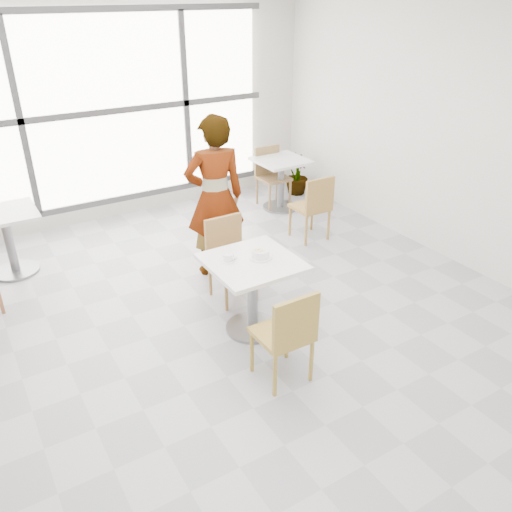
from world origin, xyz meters
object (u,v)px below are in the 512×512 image
chair_near (288,332)px  bg_table_right (281,177)px  oatmeal_bowl (261,254)px  plant_right (297,174)px  bg_chair_right_near (314,204)px  coffee_cup (228,258)px  bg_table_left (7,234)px  bg_chair_right_far (271,172)px  person (215,197)px  main_table (252,282)px  chair_far (229,253)px

chair_near → bg_table_right: bearing=-123.0°
bg_table_right → oatmeal_bowl: bearing=-127.4°
oatmeal_bowl → plant_right: 3.76m
bg_chair_right_near → chair_near: bearing=48.7°
coffee_cup → bg_table_left: (-1.58, 2.30, -0.29)m
bg_chair_right_far → plant_right: size_ratio=1.36×
bg_chair_right_near → plant_right: 1.74m
person → main_table: bearing=89.9°
chair_near → chair_far: bearing=-100.3°
chair_near → bg_table_left: 3.59m
bg_table_left → bg_chair_right_near: 3.65m
chair_far → plant_right: size_ratio=1.36×
person → bg_chair_right_far: (1.67, 1.46, -0.41)m
chair_far → main_table: bearing=-100.2°
oatmeal_bowl → bg_chair_right_far: bearing=55.5°
oatmeal_bowl → bg_chair_right_far: bg_chair_right_far is taller
chair_near → chair_far: (0.27, 1.47, 0.00)m
plant_right → oatmeal_bowl: bearing=-130.7°
main_table → coffee_cup: 0.34m
bg_table_left → chair_far: bearing=-42.5°
chair_near → bg_chair_right_far: same height
oatmeal_bowl → bg_table_right: (1.87, 2.45, -0.31)m
main_table → bg_chair_right_near: bg_chair_right_near is taller
chair_near → main_table: bearing=-100.4°
chair_near → bg_table_left: chair_near is taller
person → bg_chair_right_near: (1.45, 0.09, -0.41)m
bg_table_left → main_table: bearing=-53.7°
chair_far → bg_table_left: chair_far is taller
plant_right → bg_chair_right_far: bearing=-165.4°
bg_table_left → person: bearing=-30.4°
oatmeal_bowl → plant_right: size_ratio=0.33×
chair_near → bg_table_right: size_ratio=1.16×
bg_table_left → bg_chair_right_far: bg_chair_right_far is taller
coffee_cup → plant_right: coffee_cup is taller
chair_near → chair_far: 1.50m
chair_far → plant_right: chair_far is taller
bg_chair_right_far → bg_table_right: bearing=-81.6°
bg_table_left → bg_chair_right_near: bearing=-17.5°
person → bg_chair_right_far: bearing=-127.1°
chair_far → plant_right: bearing=41.9°
person → bg_chair_right_far: 2.26m
bg_table_left → bg_table_right: size_ratio=1.00×
bg_table_left → bg_table_right: same height
person → oatmeal_bowl: bearing=94.1°
chair_far → chair_near: bearing=-100.3°
coffee_cup → chair_near: bearing=-87.1°
main_table → bg_table_left: same height
bg_chair_right_near → bg_chair_right_far: bearing=-99.3°
oatmeal_bowl → bg_table_right: bearing=52.6°
coffee_cup → plant_right: (2.72, 2.73, -0.46)m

